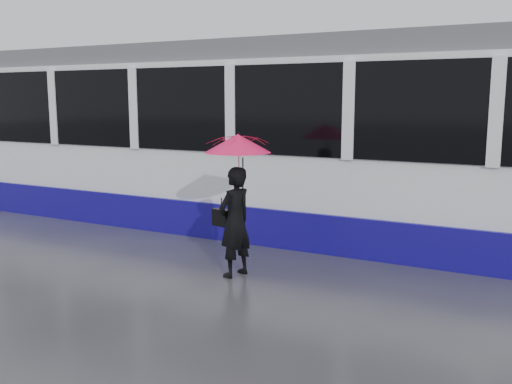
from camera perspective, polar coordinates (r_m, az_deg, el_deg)
The scene contains 5 objects.
ground at distance 8.09m, azimuth -0.85°, elevation -7.75°, with size 90.00×90.00×0.00m, color #2E2E34.
rails at distance 10.28m, azimuth 5.90°, elevation -4.03°, with size 34.00×1.51×0.02m.
woman at distance 7.64m, azimuth -2.12°, elevation -3.02°, with size 0.54×0.36×1.49m, color black.
umbrella at distance 7.47m, azimuth -1.83°, elevation 3.59°, with size 1.06×1.06×1.00m.
handbag at distance 7.76m, azimuth -3.46°, elevation -2.56°, with size 0.29×0.18×0.41m.
Camera 1 is at (3.73, -6.78, 2.38)m, focal length 40.00 mm.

